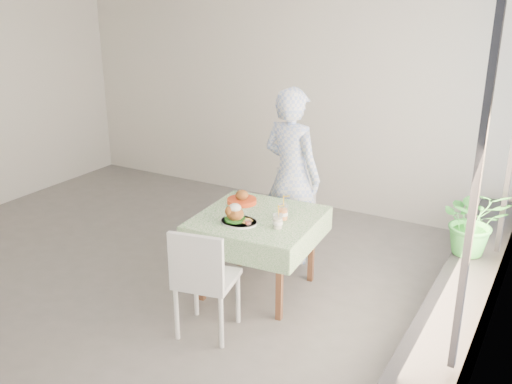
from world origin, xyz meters
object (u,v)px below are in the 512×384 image
Objects in this scene: cafe_table at (258,245)px; main_dish at (237,217)px; potted_plant at (474,221)px; diner at (292,176)px; chair_far at (293,230)px; chair_near at (207,300)px; juice_cup_orange at (283,213)px.

cafe_table is 0.41m from main_dish.
diner is at bearing 177.55° from potted_plant.
diner reaches higher than potted_plant.
cafe_table is 3.28× the size of main_dish.
main_dish is at bearing -91.75° from chair_far.
main_dish is at bearing 96.68° from chair_near.
juice_cup_orange is at bearing 40.30° from main_dish.
potted_plant is (1.74, 1.50, 0.51)m from chair_near.
diner is 0.99m from main_dish.
diner reaches higher than chair_far.
chair_far is 3.29× the size of juice_cup_orange.
cafe_table is at bearing 68.80° from main_dish.
diner is at bearing 87.88° from main_dish.
chair_near is 0.78m from main_dish.
main_dish is (-0.04, -0.99, -0.10)m from diner.
main_dish is at bearing -139.70° from juice_cup_orange.
diner is (0.00, -0.08, 0.62)m from chair_far.
chair_near reaches higher than main_dish.
diner is 6.61× the size of juice_cup_orange.
chair_far is 1.00m from juice_cup_orange.
chair_far is (-0.05, 0.84, -0.19)m from cafe_table.
diner reaches higher than juice_cup_orange.
juice_cup_orange reaches higher than chair_near.
potted_plant is at bearing -4.89° from chair_far.
chair_near is (0.04, -1.65, 0.02)m from chair_far.
cafe_table is 0.62× the size of diner.
chair_near reaches higher than chair_far.
potted_plant is (1.49, 0.65, -0.00)m from juice_cup_orange.
diner reaches higher than chair_near.
juice_cup_orange reaches higher than chair_far.
chair_far is 1.48× the size of potted_plant.
potted_plant reaches higher than chair_far.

